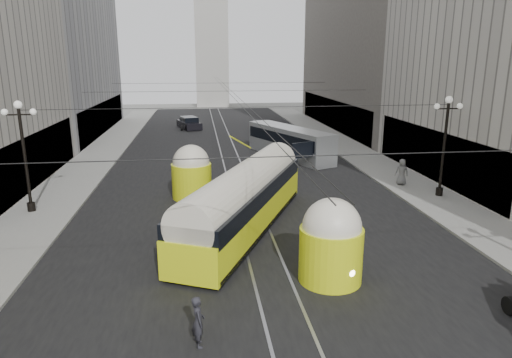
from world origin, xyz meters
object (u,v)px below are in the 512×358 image
object	(u,v)px
city_bus	(289,141)
pedestrian_sidewalk_right	(402,172)
streetcar	(245,198)
pedestrian_crossing_a	(198,321)

from	to	relation	value
city_bus	pedestrian_sidewalk_right	xyz separation A→B (m)	(5.90, -10.70, -0.44)
streetcar	pedestrian_crossing_a	world-z (taller)	streetcar
pedestrian_crossing_a	pedestrian_sidewalk_right	bearing A→B (deg)	-50.37
pedestrian_sidewalk_right	pedestrian_crossing_a	bearing A→B (deg)	60.08
city_bus	pedestrian_sidewalk_right	distance (m)	12.23
pedestrian_sidewalk_right	streetcar	bearing A→B (deg)	40.93
pedestrian_crossing_a	pedestrian_sidewalk_right	size ratio (longest dim) A/B	0.93
city_bus	streetcar	bearing A→B (deg)	-108.37
city_bus	pedestrian_crossing_a	distance (m)	28.78
streetcar	pedestrian_sidewalk_right	bearing A→B (deg)	30.63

